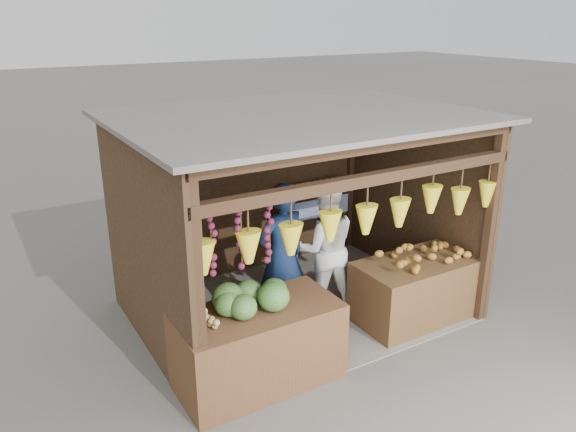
% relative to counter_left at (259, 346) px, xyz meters
% --- Properties ---
extents(ground, '(80.00, 80.00, 0.00)m').
position_rel_counter_left_xyz_m(ground, '(1.17, 1.14, -0.44)').
color(ground, '#514F49').
rests_on(ground, ground).
extents(stall_structure, '(4.30, 3.30, 2.66)m').
position_rel_counter_left_xyz_m(stall_structure, '(1.14, 1.10, 1.22)').
color(stall_structure, slate).
rests_on(stall_structure, ground).
extents(back_shelf, '(1.25, 0.32, 1.32)m').
position_rel_counter_left_xyz_m(back_shelf, '(2.22, 2.42, 0.43)').
color(back_shelf, '#382314').
rests_on(back_shelf, ground).
extents(counter_left, '(1.75, 0.85, 0.89)m').
position_rel_counter_left_xyz_m(counter_left, '(0.00, 0.00, 0.00)').
color(counter_left, '#4C2F19').
rests_on(counter_left, ground).
extents(counter_right, '(1.66, 0.85, 0.82)m').
position_rel_counter_left_xyz_m(counter_right, '(2.43, 0.16, -0.03)').
color(counter_right, '#53351B').
rests_on(counter_right, ground).
extents(stool, '(0.36, 0.36, 0.33)m').
position_rel_counter_left_xyz_m(stool, '(-0.57, 1.32, -0.28)').
color(stool, black).
rests_on(stool, ground).
extents(man_standing, '(0.74, 0.52, 1.90)m').
position_rel_counter_left_xyz_m(man_standing, '(0.82, 0.92, 0.51)').
color(man_standing, '#122447').
rests_on(man_standing, ground).
extents(woman_standing, '(1.06, 0.94, 1.80)m').
position_rel_counter_left_xyz_m(woman_standing, '(1.50, 0.97, 0.45)').
color(woman_standing, white).
rests_on(woman_standing, ground).
extents(vendor_seated, '(0.60, 0.44, 1.13)m').
position_rel_counter_left_xyz_m(vendor_seated, '(-0.57, 1.32, 0.46)').
color(vendor_seated, '#503820').
rests_on(vendor_seated, stool).
extents(melon_pile, '(1.00, 0.50, 0.32)m').
position_rel_counter_left_xyz_m(melon_pile, '(-0.11, 0.04, 0.60)').
color(melon_pile, '#175416').
rests_on(melon_pile, counter_left).
extents(tanfruit_pile, '(0.34, 0.40, 0.13)m').
position_rel_counter_left_xyz_m(tanfruit_pile, '(-0.60, -0.02, 0.51)').
color(tanfruit_pile, tan).
rests_on(tanfruit_pile, counter_left).
extents(mango_pile, '(1.40, 0.64, 0.22)m').
position_rel_counter_left_xyz_m(mango_pile, '(2.47, 0.14, 0.48)').
color(mango_pile, '#D14A1B').
rests_on(mango_pile, counter_right).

